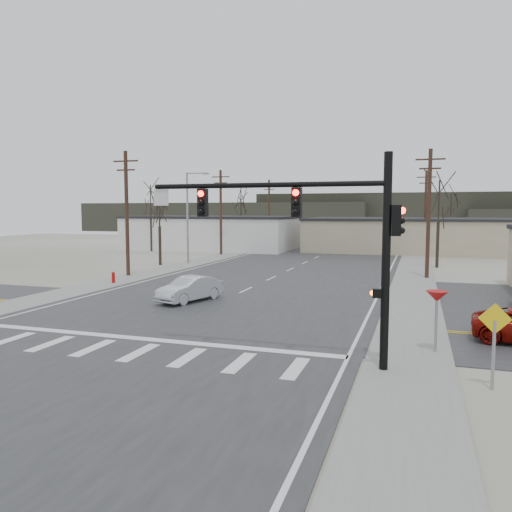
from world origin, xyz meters
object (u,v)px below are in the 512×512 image
(sedan_crossing, at_px, (190,289))
(car_far_b, at_px, (323,237))
(traffic_signal_mast, at_px, (328,230))
(fire_hydrant, at_px, (113,277))
(car_far_a, at_px, (339,240))

(sedan_crossing, distance_m, car_far_b, 59.17)
(traffic_signal_mast, xyz_separation_m, fire_hydrant, (-18.09, 14.20, -4.22))
(traffic_signal_mast, height_order, sedan_crossing, traffic_signal_mast)
(sedan_crossing, xyz_separation_m, car_far_a, (1.39, 47.64, 0.14))
(fire_hydrant, bearing_deg, traffic_signal_mast, -38.13)
(fire_hydrant, relative_size, car_far_b, 0.23)
(traffic_signal_mast, bearing_deg, car_far_b, 100.46)
(traffic_signal_mast, bearing_deg, car_far_a, 98.26)
(traffic_signal_mast, bearing_deg, sedan_crossing, 135.85)
(traffic_signal_mast, height_order, car_far_b, traffic_signal_mast)
(fire_hydrant, relative_size, car_far_a, 0.15)
(sedan_crossing, relative_size, car_far_b, 1.14)
(traffic_signal_mast, relative_size, car_far_a, 1.52)
(car_far_b, bearing_deg, sedan_crossing, -88.66)
(traffic_signal_mast, xyz_separation_m, sedan_crossing, (-9.67, 9.38, -3.91))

